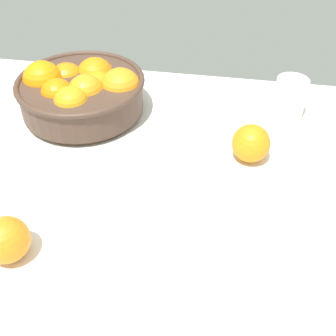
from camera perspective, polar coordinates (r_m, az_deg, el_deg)
name	(u,v)px	position (r cm, az deg, el deg)	size (l,w,h in cm)	color
ground_plane	(154,203)	(74.08, -1.88, -4.71)	(143.48, 87.49, 3.00)	white
fruit_bowl	(82,92)	(92.45, -11.56, 10.12)	(26.99, 26.99, 11.18)	#473328
second_glass	(289,100)	(93.83, 16.08, 8.79)	(6.64, 6.64, 8.69)	white
loose_orange_1	(6,240)	(66.43, -21.11, -9.07)	(7.04, 7.04, 7.04)	orange
loose_orange_2	(251,143)	(79.86, 11.18, 3.30)	(7.22, 7.22, 7.22)	orange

